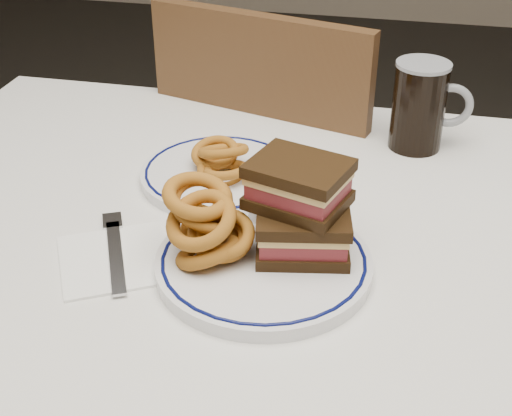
% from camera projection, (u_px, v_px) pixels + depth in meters
% --- Properties ---
extents(dining_table, '(1.27, 0.87, 0.75)m').
position_uv_depth(dining_table, '(276.00, 281.00, 1.06)').
color(dining_table, silver).
rests_on(dining_table, floor).
extents(chair_far, '(0.53, 0.53, 0.93)m').
position_uv_depth(chair_far, '(284.00, 195.00, 1.54)').
color(chair_far, '#462916').
rests_on(chair_far, floor).
extents(main_plate, '(0.27, 0.27, 0.02)m').
position_uv_depth(main_plate, '(264.00, 263.00, 0.90)').
color(main_plate, white).
rests_on(main_plate, dining_table).
extents(reuben_sandwich, '(0.14, 0.13, 0.12)m').
position_uv_depth(reuben_sandwich, '(301.00, 208.00, 0.88)').
color(reuben_sandwich, black).
rests_on(reuben_sandwich, main_plate).
extents(onion_rings_main, '(0.12, 0.12, 0.12)m').
position_uv_depth(onion_rings_main, '(208.00, 224.00, 0.89)').
color(onion_rings_main, brown).
rests_on(onion_rings_main, main_plate).
extents(ketchup_ramekin, '(0.05, 0.05, 0.03)m').
position_uv_depth(ketchup_ramekin, '(267.00, 205.00, 0.97)').
color(ketchup_ramekin, silver).
rests_on(ketchup_ramekin, main_plate).
extents(beer_mug, '(0.13, 0.09, 0.15)m').
position_uv_depth(beer_mug, '(421.00, 105.00, 1.16)').
color(beer_mug, black).
rests_on(beer_mug, dining_table).
extents(far_plate, '(0.25, 0.25, 0.02)m').
position_uv_depth(far_plate, '(220.00, 174.00, 1.10)').
color(far_plate, white).
rests_on(far_plate, dining_table).
extents(onion_rings_far, '(0.10, 0.11, 0.08)m').
position_uv_depth(onion_rings_far, '(221.00, 161.00, 1.08)').
color(onion_rings_far, brown).
rests_on(onion_rings_far, far_plate).
extents(napkin_fork, '(0.19, 0.20, 0.01)m').
position_uv_depth(napkin_fork, '(116.00, 257.00, 0.93)').
color(napkin_fork, white).
rests_on(napkin_fork, dining_table).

